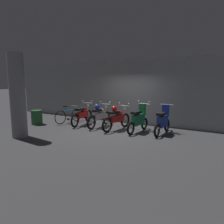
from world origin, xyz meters
TOP-DOWN VIEW (x-y plane):
  - ground_plane at (0.00, 0.00)m, footprint 80.00×80.00m
  - back_wall at (0.00, 1.95)m, footprint 16.00×0.30m
  - motorbike_slot_0 at (-1.97, 0.28)m, footprint 0.59×1.95m
  - motorbike_slot_1 at (-0.98, 0.30)m, footprint 0.59×1.95m
  - motorbike_slot_2 at (0.00, 0.20)m, footprint 0.58×1.94m
  - motorbike_slot_3 at (0.99, 0.30)m, footprint 0.59×1.68m
  - motorbike_slot_4 at (1.96, 0.49)m, footprint 0.56×1.68m
  - bicycle at (-2.87, 0.31)m, footprint 0.50×1.71m
  - support_pillar at (-2.65, -2.72)m, footprint 0.57×0.57m
  - trash_bin at (-3.97, -0.79)m, footprint 0.54×0.54m

SIDE VIEW (x-z plane):
  - ground_plane at x=0.00m, z-range 0.00..0.00m
  - trash_bin at x=-3.97m, z-range 0.00..0.70m
  - bicycle at x=-2.87m, z-range -0.08..0.80m
  - motorbike_slot_0 at x=-1.97m, z-range -0.08..1.07m
  - motorbike_slot_4 at x=1.96m, z-range -0.06..1.11m
  - motorbike_slot_3 at x=0.99m, z-range -0.12..1.17m
  - motorbike_slot_1 at x=-0.98m, z-range -0.05..1.10m
  - motorbike_slot_2 at x=0.00m, z-range -0.05..1.10m
  - back_wall at x=0.00m, z-range 0.00..3.17m
  - support_pillar at x=-2.65m, z-range 0.00..3.17m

